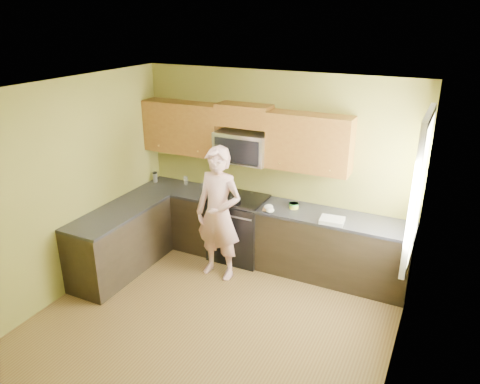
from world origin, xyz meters
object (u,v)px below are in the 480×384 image
Objects in this scene: frying_pan at (231,200)px; butter_tub at (294,208)px; woman at (219,214)px; microwave at (243,161)px; travel_mug at (155,182)px; stove at (239,227)px.

frying_pan is 3.50× the size of butter_tub.
frying_pan reaches higher than butter_tub.
frying_pan is at bearing 97.99° from woman.
butter_tub is at bearing -5.87° from microwave.
travel_mug reaches higher than frying_pan.
frying_pan is 1.46m from travel_mug.
butter_tub is 2.31m from travel_mug.
frying_pan is at bearing -110.48° from stove.
stove is at bearing -90.00° from microwave.
butter_tub is (0.86, 0.18, -0.03)m from frying_pan.
stove is 0.50m from frying_pan.
woman reaches higher than microwave.
butter_tub is at bearing 2.93° from stove.
microwave reaches higher than stove.
woman is (-0.02, -0.57, 0.44)m from stove.
travel_mug reaches higher than stove.
travel_mug is at bearing 179.25° from butter_tub.
woman is at bearing -91.86° from microwave.
frying_pan is (-0.05, -0.14, 0.47)m from stove.
woman is at bearing -92.27° from stove.
stove is 7.25× the size of butter_tub.
woman is 0.43m from frying_pan.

